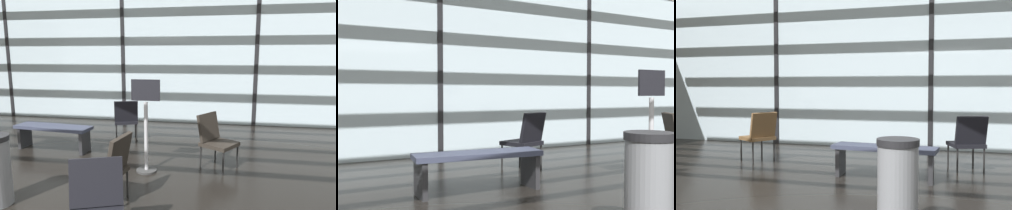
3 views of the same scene
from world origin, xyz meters
The scene contains 11 objects.
glass_curtain_wall centered at (0.00, 5.20, 1.77)m, with size 14.00×0.08×3.54m, color silver.
window_mullion_0 centered at (-3.50, 5.20, 1.77)m, with size 0.10×0.12×3.54m, color black.
window_mullion_1 centered at (0.00, 5.20, 1.77)m, with size 0.10×0.12×3.54m, color black.
window_mullion_2 centered at (3.50, 5.20, 1.77)m, with size 0.10×0.12×3.54m, color black.
parked_airplane centered at (0.62, 11.30, 1.83)m, with size 11.48×3.66×3.66m.
lounge_chair_0 centered at (1.59, -0.34, 0.49)m, with size 0.63×0.66×0.87m.
lounge_chair_2 centered at (1.36, 0.58, 0.49)m, with size 0.59×0.55×0.87m.
lounge_chair_4 centered at (0.69, 3.24, 0.49)m, with size 0.63×0.66×0.87m.
lounge_chair_6 centered at (2.57, 2.04, 0.49)m, with size 0.70×0.69×0.87m.
waiting_bench centered at (-0.49, 2.39, 0.36)m, with size 1.53×0.55×0.47m.
info_sign centered at (1.53, 1.65, 0.68)m, with size 0.44×0.32×1.44m.
Camera 1 is at (2.64, -2.61, 1.80)m, focal length 31.58 mm.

